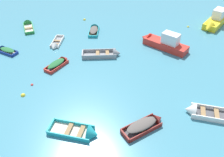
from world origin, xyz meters
name	(u,v)px	position (x,y,z in m)	size (l,w,h in m)	color
rowboat_white_cluster_outer	(200,112)	(7.34, 14.31, 0.22)	(4.64, 2.72, 1.40)	#4C4C51
rowboat_red_distant_center	(60,62)	(-5.68, 22.87, 0.27)	(2.77, 3.19, 1.03)	#4C4C51
rowboat_maroon_cluster_inner	(148,123)	(2.51, 13.23, 0.32)	(3.92, 2.85, 1.18)	#4C4C51
rowboat_turquoise_outer_right	(94,29)	(-1.76, 31.01, 0.28)	(1.58, 3.48, 1.13)	#99754C
rowboat_grey_outer_left	(109,54)	(-0.06, 24.39, 0.24)	(4.58, 1.54, 1.34)	gray
rowboat_deep_blue_back_row_left	(5,50)	(-12.64, 26.09, 0.25)	(2.93, 2.35, 0.95)	beige
motor_launch_yellow_far_left	(215,21)	(15.77, 31.65, 0.70)	(5.61, 5.94, 2.50)	yellow
rowboat_white_near_camera	(55,45)	(-6.68, 27.04, 0.16)	(1.58, 3.60, 0.97)	gray
motor_launch_red_far_back	(163,42)	(6.77, 25.97, 0.69)	(5.65, 5.34, 2.41)	red
rowboat_turquoise_far_right	(84,133)	(-2.65, 12.70, 0.19)	(4.32, 2.57, 1.38)	beige
rowboat_green_center	(28,25)	(-11.39, 33.31, 0.17)	(2.29, 4.22, 1.13)	beige
mooring_buoy_near_foreground	(32,85)	(-8.11, 19.34, 0.00)	(0.28, 0.28, 0.28)	red
mooring_buoy_midfield	(84,20)	(-3.23, 34.85, 0.00)	(0.41, 0.41, 0.41)	yellow
mooring_buoy_between_boats_right	(23,96)	(-8.64, 17.78, 0.00)	(0.45, 0.45, 0.45)	yellow
mooring_buoy_far_field	(188,27)	(11.81, 31.38, 0.00)	(0.32, 0.32, 0.32)	yellow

